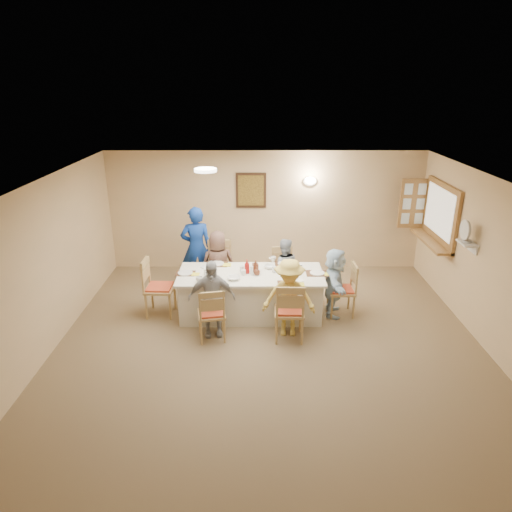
{
  "coord_description": "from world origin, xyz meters",
  "views": [
    {
      "loc": [
        -0.21,
        -5.72,
        3.77
      ],
      "look_at": [
        -0.2,
        1.4,
        1.05
      ],
      "focal_mm": 32.0,
      "sensor_mm": 36.0,
      "label": 1
    }
  ],
  "objects_px": {
    "desk_fan": "(467,234)",
    "chair_right_end": "(342,289)",
    "diner_right_end": "(334,282)",
    "caregiver": "(196,248)",
    "chair_left_end": "(160,287)",
    "diner_back_right": "(284,268)",
    "dining_table": "(251,294)",
    "chair_back_right": "(283,272)",
    "diner_front_right": "(289,298)",
    "chair_front_left": "(211,313)",
    "chair_back_left": "(219,269)",
    "diner_back_left": "(218,265)",
    "diner_front_left": "(212,299)",
    "condiment_ketchup": "(247,267)",
    "serving_hatch": "(441,214)",
    "chair_front_right": "(289,310)"
  },
  "relations": [
    {
      "from": "chair_left_end",
      "to": "diner_back_right",
      "type": "xyz_separation_m",
      "value": [
        2.15,
        0.68,
        0.06
      ]
    },
    {
      "from": "chair_back_left",
      "to": "dining_table",
      "type": "bearing_deg",
      "value": -51.97
    },
    {
      "from": "desk_fan",
      "to": "chair_left_end",
      "type": "bearing_deg",
      "value": 176.73
    },
    {
      "from": "chair_right_end",
      "to": "desk_fan",
      "type": "bearing_deg",
      "value": 79.75
    },
    {
      "from": "diner_right_end",
      "to": "caregiver",
      "type": "bearing_deg",
      "value": 73.43
    },
    {
      "from": "desk_fan",
      "to": "serving_hatch",
      "type": "bearing_deg",
      "value": 85.34
    },
    {
      "from": "chair_left_end",
      "to": "chair_back_right",
      "type": "bearing_deg",
      "value": -67.53
    },
    {
      "from": "desk_fan",
      "to": "diner_back_left",
      "type": "bearing_deg",
      "value": 166.44
    },
    {
      "from": "diner_front_left",
      "to": "serving_hatch",
      "type": "bearing_deg",
      "value": 17.87
    },
    {
      "from": "chair_back_right",
      "to": "caregiver",
      "type": "xyz_separation_m",
      "value": [
        -1.65,
        0.35,
        0.36
      ]
    },
    {
      "from": "diner_front_right",
      "to": "desk_fan",
      "type": "bearing_deg",
      "value": 12.99
    },
    {
      "from": "serving_hatch",
      "to": "chair_left_end",
      "type": "height_order",
      "value": "serving_hatch"
    },
    {
      "from": "chair_front_left",
      "to": "chair_left_end",
      "type": "height_order",
      "value": "chair_left_end"
    },
    {
      "from": "chair_back_right",
      "to": "diner_back_left",
      "type": "distance_m",
      "value": 1.22
    },
    {
      "from": "desk_fan",
      "to": "chair_right_end",
      "type": "distance_m",
      "value": 2.15
    },
    {
      "from": "desk_fan",
      "to": "dining_table",
      "type": "xyz_separation_m",
      "value": [
        -3.39,
        0.28,
        -1.17
      ]
    },
    {
      "from": "diner_front_right",
      "to": "diner_front_left",
      "type": "bearing_deg",
      "value": -175.12
    },
    {
      "from": "condiment_ketchup",
      "to": "desk_fan",
      "type": "bearing_deg",
      "value": -4.95
    },
    {
      "from": "desk_fan",
      "to": "diner_back_right",
      "type": "xyz_separation_m",
      "value": [
        -2.79,
        0.96,
        -0.98
      ]
    },
    {
      "from": "chair_back_right",
      "to": "diner_front_right",
      "type": "distance_m",
      "value": 1.49
    },
    {
      "from": "diner_back_left",
      "to": "chair_front_right",
      "type": "bearing_deg",
      "value": 118.48
    },
    {
      "from": "chair_right_end",
      "to": "diner_right_end",
      "type": "xyz_separation_m",
      "value": [
        -0.13,
        0.0,
        0.14
      ]
    },
    {
      "from": "serving_hatch",
      "to": "diner_back_right",
      "type": "xyz_separation_m",
      "value": [
        -2.9,
        -0.39,
        -0.93
      ]
    },
    {
      "from": "chair_left_end",
      "to": "condiment_ketchup",
      "type": "xyz_separation_m",
      "value": [
        1.49,
        0.02,
        0.37
      ]
    },
    {
      "from": "desk_fan",
      "to": "dining_table",
      "type": "height_order",
      "value": "desk_fan"
    },
    {
      "from": "chair_left_end",
      "to": "caregiver",
      "type": "relative_size",
      "value": 0.63
    },
    {
      "from": "desk_fan",
      "to": "chair_back_right",
      "type": "distance_m",
      "value": 3.19
    },
    {
      "from": "diner_back_left",
      "to": "chair_back_right",
      "type": "bearing_deg",
      "value": 175.15
    },
    {
      "from": "chair_right_end",
      "to": "diner_front_left",
      "type": "distance_m",
      "value": 2.26
    },
    {
      "from": "dining_table",
      "to": "diner_front_left",
      "type": "xyz_separation_m",
      "value": [
        -0.6,
        -0.68,
        0.25
      ]
    },
    {
      "from": "chair_right_end",
      "to": "diner_back_left",
      "type": "distance_m",
      "value": 2.26
    },
    {
      "from": "diner_front_left",
      "to": "diner_back_left",
      "type": "bearing_deg",
      "value": 84.78
    },
    {
      "from": "dining_table",
      "to": "chair_front_right",
      "type": "relative_size",
      "value": 2.49
    },
    {
      "from": "chair_back_right",
      "to": "condiment_ketchup",
      "type": "xyz_separation_m",
      "value": [
        -0.66,
        -0.78,
        0.43
      ]
    },
    {
      "from": "dining_table",
      "to": "chair_front_left",
      "type": "bearing_deg",
      "value": -126.87
    },
    {
      "from": "chair_left_end",
      "to": "diner_front_right",
      "type": "xyz_separation_m",
      "value": [
        2.15,
        -0.68,
        0.13
      ]
    },
    {
      "from": "diner_front_right",
      "to": "diner_right_end",
      "type": "xyz_separation_m",
      "value": [
        0.82,
        0.68,
        -0.04
      ]
    },
    {
      "from": "dining_table",
      "to": "chair_left_end",
      "type": "relative_size",
      "value": 2.39
    },
    {
      "from": "diner_back_right",
      "to": "desk_fan",
      "type": "bearing_deg",
      "value": 159.79
    },
    {
      "from": "serving_hatch",
      "to": "desk_fan",
      "type": "xyz_separation_m",
      "value": [
        -0.11,
        -1.35,
        0.05
      ]
    },
    {
      "from": "diner_back_right",
      "to": "diner_front_right",
      "type": "distance_m",
      "value": 1.36
    },
    {
      "from": "diner_back_right",
      "to": "chair_left_end",
      "type": "bearing_deg",
      "value": 16.37
    },
    {
      "from": "diner_front_left",
      "to": "diner_front_right",
      "type": "bearing_deg",
      "value": -5.22
    },
    {
      "from": "chair_front_left",
      "to": "desk_fan",
      "type": "bearing_deg",
      "value": 177.25
    },
    {
      "from": "diner_right_end",
      "to": "caregiver",
      "type": "xyz_separation_m",
      "value": [
        -2.47,
        1.15,
        0.21
      ]
    },
    {
      "from": "chair_back_left",
      "to": "chair_back_right",
      "type": "bearing_deg",
      "value": 1.16
    },
    {
      "from": "chair_front_left",
      "to": "diner_front_left",
      "type": "distance_m",
      "value": 0.22
    },
    {
      "from": "chair_back_right",
      "to": "serving_hatch",
      "type": "bearing_deg",
      "value": -0.07
    },
    {
      "from": "serving_hatch",
      "to": "diner_right_end",
      "type": "distance_m",
      "value": 2.5
    },
    {
      "from": "dining_table",
      "to": "chair_back_right",
      "type": "relative_size",
      "value": 2.73
    }
  ]
}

